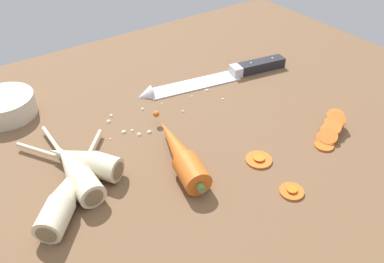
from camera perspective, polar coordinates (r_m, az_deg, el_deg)
name	(u,v)px	position (r cm, az deg, el deg)	size (l,w,h in cm)	color
ground_plane	(186,141)	(71.58, -0.92, -1.42)	(120.00, 90.00, 4.00)	brown
chefs_knife	(212,78)	(85.31, 2.95, 7.71)	(34.73, 9.68, 4.18)	silver
whole_carrot	(180,153)	(62.74, -1.76, -3.16)	(7.57, 20.96, 4.20)	#D6601E
parsnip_front	(67,192)	(59.43, -17.61, -8.38)	(16.98, 18.94, 4.00)	beige
parsnip_mid_left	(75,170)	(62.56, -16.65, -5.38)	(4.10, 21.67, 4.00)	beige
parsnip_mid_right	(83,160)	(63.93, -15.53, -4.04)	(12.53, 17.75, 4.00)	beige
carrot_slice_stack	(330,130)	(73.09, 19.43, 0.18)	(9.31, 6.27, 3.64)	#D6601E
carrot_slice_stray_near	(292,191)	(61.00, 14.26, -8.30)	(3.67, 3.67, 0.70)	#D6601E
carrot_slice_stray_mid	(259,159)	(65.21, 9.66, -3.95)	(4.34, 4.34, 0.70)	#D6601E
prep_bowl	(5,105)	(81.48, -25.48, 3.45)	(11.00, 11.00, 4.00)	beige
mince_crumbs	(146,118)	(73.81, -6.74, 1.97)	(24.70, 9.36, 0.89)	beige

